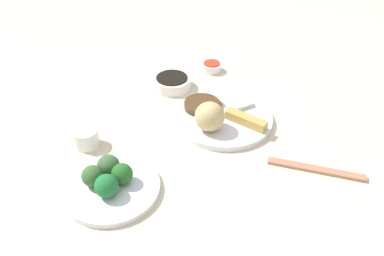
{
  "coord_description": "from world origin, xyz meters",
  "views": [
    {
      "loc": [
        0.08,
        0.84,
        0.66
      ],
      "look_at": [
        0.06,
        0.04,
        0.06
      ],
      "focal_mm": 37.58,
      "sensor_mm": 36.0,
      "label": 1
    }
  ],
  "objects_px": {
    "main_plate": "(223,118)",
    "chopsticks_pair": "(316,169)",
    "broccoli_plate": "(111,188)",
    "soy_sauce_bowl": "(172,83)",
    "teacup": "(86,138)",
    "sauce_ramekin_sweet_and_sour": "(212,67)"
  },
  "relations": [
    {
      "from": "main_plate",
      "to": "chopsticks_pair",
      "type": "xyz_separation_m",
      "value": [
        -0.2,
        0.2,
        -0.0
      ]
    },
    {
      "from": "main_plate",
      "to": "chopsticks_pair",
      "type": "distance_m",
      "value": 0.28
    },
    {
      "from": "broccoli_plate",
      "to": "chopsticks_pair",
      "type": "bearing_deg",
      "value": -174.29
    },
    {
      "from": "main_plate",
      "to": "soy_sauce_bowl",
      "type": "height_order",
      "value": "soy_sauce_bowl"
    },
    {
      "from": "teacup",
      "to": "main_plate",
      "type": "bearing_deg",
      "value": -165.41
    },
    {
      "from": "soy_sauce_bowl",
      "to": "sauce_ramekin_sweet_and_sour",
      "type": "height_order",
      "value": "soy_sauce_bowl"
    },
    {
      "from": "soy_sauce_bowl",
      "to": "teacup",
      "type": "relative_size",
      "value": 1.84
    },
    {
      "from": "teacup",
      "to": "sauce_ramekin_sweet_and_sour",
      "type": "bearing_deg",
      "value": -132.52
    },
    {
      "from": "soy_sauce_bowl",
      "to": "chopsticks_pair",
      "type": "bearing_deg",
      "value": 131.12
    },
    {
      "from": "sauce_ramekin_sweet_and_sour",
      "to": "chopsticks_pair",
      "type": "height_order",
      "value": "sauce_ramekin_sweet_and_sour"
    },
    {
      "from": "soy_sauce_bowl",
      "to": "sauce_ramekin_sweet_and_sour",
      "type": "relative_size",
      "value": 1.8
    },
    {
      "from": "main_plate",
      "to": "soy_sauce_bowl",
      "type": "bearing_deg",
      "value": -52.3
    },
    {
      "from": "sauce_ramekin_sweet_and_sour",
      "to": "chopsticks_pair",
      "type": "relative_size",
      "value": 0.29
    },
    {
      "from": "soy_sauce_bowl",
      "to": "main_plate",
      "type": "bearing_deg",
      "value": 127.7
    },
    {
      "from": "soy_sauce_bowl",
      "to": "chopsticks_pair",
      "type": "distance_m",
      "value": 0.51
    },
    {
      "from": "soy_sauce_bowl",
      "to": "chopsticks_pair",
      "type": "xyz_separation_m",
      "value": [
        -0.33,
        0.38,
        -0.01
      ]
    },
    {
      "from": "soy_sauce_bowl",
      "to": "chopsticks_pair",
      "type": "relative_size",
      "value": 0.52
    },
    {
      "from": "soy_sauce_bowl",
      "to": "teacup",
      "type": "height_order",
      "value": "teacup"
    },
    {
      "from": "main_plate",
      "to": "chopsticks_pair",
      "type": "bearing_deg",
      "value": 133.85
    },
    {
      "from": "teacup",
      "to": "chopsticks_pair",
      "type": "relative_size",
      "value": 0.28
    },
    {
      "from": "main_plate",
      "to": "soy_sauce_bowl",
      "type": "distance_m",
      "value": 0.23
    },
    {
      "from": "main_plate",
      "to": "broccoli_plate",
      "type": "relative_size",
      "value": 1.24
    }
  ]
}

